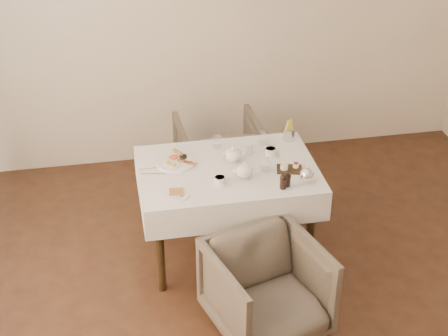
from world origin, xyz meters
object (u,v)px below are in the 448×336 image
Objects in this scene: teapot_centre at (233,154)px; table at (227,182)px; armchair_far at (219,156)px; armchair_near at (267,289)px; breakfast_plate at (176,161)px.

table is at bearing -138.89° from teapot_centre.
armchair_near is at bearing 87.48° from armchair_far.
armchair_near is 1.17m from breakfast_plate.
breakfast_plate is (-0.45, -0.75, 0.44)m from armchair_far.
table is 1.80× the size of armchair_far.
teapot_centre reaches higher than table.
teapot_centre is at bearing 55.32° from table.
armchair_far is at bearing 72.52° from teapot_centre.
breakfast_plate reaches higher than armchair_far.
teapot_centre is at bearing 76.35° from armchair_near.
armchair_far is (0.10, 0.91, -0.31)m from table.
breakfast_plate reaches higher than table.
armchair_far is at bearing 73.35° from armchair_near.
teapot_centre is (-0.05, 0.91, 0.50)m from armchair_near.
armchair_near is at bearing -70.04° from breakfast_plate.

